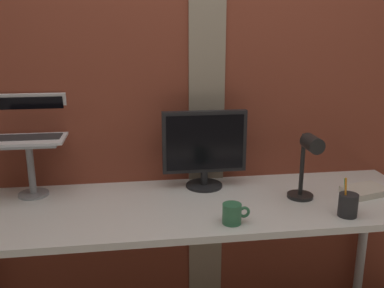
{
  "coord_description": "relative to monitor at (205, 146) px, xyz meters",
  "views": [
    {
      "loc": [
        -0.31,
        -1.7,
        1.54
      ],
      "look_at": [
        -0.05,
        0.16,
        1.02
      ],
      "focal_mm": 39.96,
      "sensor_mm": 36.0,
      "label": 1
    }
  ],
  "objects": [
    {
      "name": "paper_clutter_stack",
      "position": [
        0.74,
        -0.2,
        -0.2
      ],
      "size": [
        0.23,
        0.19,
        0.03
      ],
      "primitive_type": "cube",
      "rotation": [
        0.0,
        0.0,
        0.26
      ],
      "color": "silver",
      "rests_on": "desk"
    },
    {
      "name": "laptop",
      "position": [
        -0.82,
        0.07,
        0.11
      ],
      "size": [
        0.33,
        0.27,
        0.2
      ],
      "color": "white",
      "rests_on": "laptop_stand"
    },
    {
      "name": "coffee_mug",
      "position": [
        0.04,
        -0.42,
        -0.17
      ],
      "size": [
        0.11,
        0.08,
        0.08
      ],
      "color": "#33724C",
      "rests_on": "desk"
    },
    {
      "name": "brick_wall_back",
      "position": [
        -0.03,
        0.18,
        0.34
      ],
      "size": [
        3.36,
        0.15,
        2.64
      ],
      "color": "brown",
      "rests_on": "ground_plane"
    },
    {
      "name": "laptop_stand",
      "position": [
        -0.82,
        0.0,
        -0.03
      ],
      "size": [
        0.28,
        0.22,
        0.27
      ],
      "color": "gray",
      "rests_on": "desk"
    },
    {
      "name": "desk",
      "position": [
        -0.08,
        -0.2,
        -0.29
      ],
      "size": [
        2.12,
        0.64,
        0.77
      ],
      "color": "white",
      "rests_on": "ground_plane"
    },
    {
      "name": "monitor",
      "position": [
        0.0,
        0.0,
        0.0
      ],
      "size": [
        0.41,
        0.18,
        0.38
      ],
      "color": "black",
      "rests_on": "desk"
    },
    {
      "name": "desk_lamp",
      "position": [
        0.42,
        -0.25,
        -0.02
      ],
      "size": [
        0.12,
        0.2,
        0.32
      ],
      "color": "black",
      "rests_on": "desk"
    },
    {
      "name": "pen_cup",
      "position": [
        0.54,
        -0.42,
        -0.16
      ],
      "size": [
        0.08,
        0.08,
        0.17
      ],
      "color": "#262628",
      "rests_on": "desk"
    }
  ]
}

